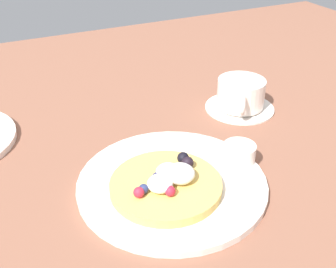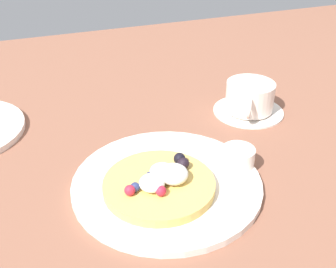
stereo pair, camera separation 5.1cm
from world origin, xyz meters
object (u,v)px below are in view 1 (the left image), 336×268
pancake_plate (172,183)px  coffee_cup (241,93)px  syrup_ramekin (239,152)px  coffee_saucer (239,107)px

pancake_plate → coffee_cup: bearing=35.2°
pancake_plate → syrup_ramekin: size_ratio=5.47×
coffee_saucer → coffee_cup: coffee_cup is taller
pancake_plate → coffee_saucer: (21.89, 15.52, -0.18)cm
syrup_ramekin → pancake_plate: bearing=-179.5°
syrup_ramekin → coffee_cup: 18.66cm
syrup_ramekin → coffee_saucer: (10.70, 15.42, -2.08)cm
coffee_saucer → coffee_cup: 3.04cm
syrup_ramekin → coffee_saucer: size_ratio=0.38×
pancake_plate → coffee_cup: (21.82, 15.41, 2.85)cm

